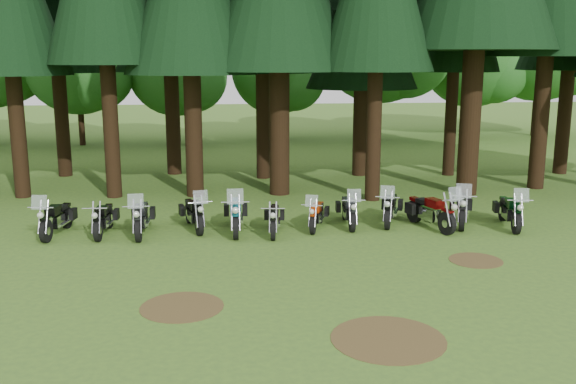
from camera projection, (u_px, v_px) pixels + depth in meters
name	position (u px, v px, depth m)	size (l,w,h in m)	color
ground	(309.00, 272.00, 15.96)	(120.00, 120.00, 0.00)	#3D6325
decid_2	(82.00, 63.00, 38.09)	(6.72, 6.53, 8.40)	black
decid_3	(180.00, 70.00, 39.07)	(6.12, 5.95, 7.65)	black
decid_4	(281.00, 72.00, 40.85)	(5.93, 5.76, 7.41)	black
decid_5	(387.00, 42.00, 40.51)	(8.45, 8.21, 10.56)	black
decid_6	(479.00, 58.00, 42.61)	(7.06, 6.86, 8.82)	black
decid_7	(547.00, 43.00, 42.66)	(8.44, 8.20, 10.55)	black
dirt_patch_0	(182.00, 307.00, 13.72)	(1.80, 1.80, 0.01)	#4C3D1E
dirt_patch_1	(476.00, 260.00, 16.87)	(1.40, 1.40, 0.01)	#4C3D1E
dirt_patch_2	(388.00, 339.00, 12.15)	(2.20, 2.20, 0.01)	#4C3D1E
motorcycle_0	(56.00, 219.00, 19.20)	(0.60, 2.34, 1.47)	black
motorcycle_1	(104.00, 220.00, 19.30)	(0.33, 2.19, 0.89)	black
motorcycle_2	(141.00, 218.00, 19.26)	(0.44, 2.36, 1.49)	black
motorcycle_3	(194.00, 214.00, 19.88)	(0.83, 2.28, 1.44)	black
motorcycle_4	(236.00, 215.00, 19.56)	(0.47, 2.52, 1.59)	black
motorcycle_5	(274.00, 219.00, 19.40)	(0.38, 2.11, 0.86)	black
motorcycle_6	(317.00, 215.00, 19.97)	(0.84, 1.99, 1.27)	black
motorcycle_7	(349.00, 211.00, 20.30)	(0.43, 2.23, 1.40)	black
motorcycle_8	(390.00, 209.00, 20.56)	(1.06, 2.25, 1.45)	black
motorcycle_9	(431.00, 212.00, 19.96)	(1.06, 2.40, 1.53)	black
motorcycle_10	(461.00, 209.00, 20.45)	(1.08, 2.42, 1.55)	black
motorcycle_11	(510.00, 212.00, 20.09)	(0.69, 2.35, 1.48)	black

